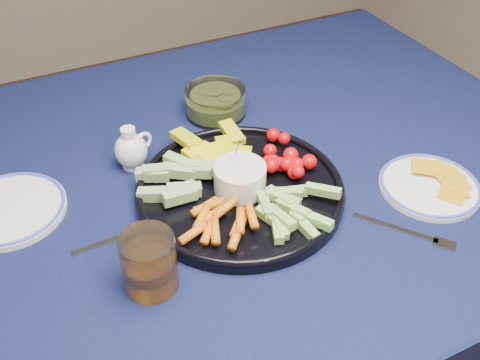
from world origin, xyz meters
name	(u,v)px	position (x,y,z in m)	size (l,w,h in m)	color
dining_table	(181,212)	(0.00, 0.00, 0.66)	(1.67, 1.07, 0.75)	#4A2818
crudite_platter	(239,187)	(0.09, -0.09, 0.77)	(0.39, 0.39, 0.13)	black
creamer_pitcher	(131,150)	(-0.06, 0.08, 0.79)	(0.08, 0.07, 0.09)	white
pickle_bowl	(216,103)	(0.16, 0.18, 0.77)	(0.14, 0.14, 0.06)	silver
cheese_plate	(430,185)	(0.43, -0.24, 0.76)	(0.19, 0.19, 0.02)	white
juice_tumbler	(150,265)	(-0.13, -0.23, 0.79)	(0.09, 0.09, 0.10)	silver
fork_left	(128,235)	(-0.13, -0.11, 0.75)	(0.17, 0.02, 0.00)	silver
fork_right	(412,234)	(0.32, -0.32, 0.75)	(0.12, 0.15, 0.00)	silver
side_plate_extra	(10,209)	(-0.31, 0.05, 0.75)	(0.20, 0.20, 0.02)	white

